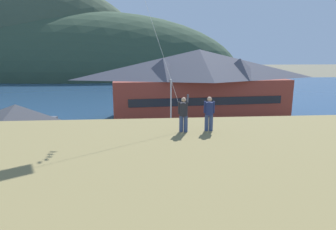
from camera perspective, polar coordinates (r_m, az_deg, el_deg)
ground_plane at (r=23.00m, az=-2.08°, el=-12.39°), size 600.00×600.00×0.00m
parking_lot_pad at (r=27.61m, az=-2.62°, el=-8.05°), size 40.00×20.00×0.10m
bay_water at (r=81.51m, az=-4.25°, el=5.13°), size 360.00×84.00×0.03m
far_hill_center_saddle at (r=143.00m, az=-20.91°, el=7.24°), size 85.77×52.52×80.11m
far_hill_far_shoulder at (r=134.25m, az=-14.11°, el=7.41°), size 132.49×61.80×57.28m
harbor_lodge at (r=43.32m, az=6.26°, el=6.59°), size 27.82×12.68×10.43m
storage_shed_near_lot at (r=31.45m, az=-28.11°, el=-2.28°), size 7.07×5.74×4.86m
wharf_dock at (r=56.46m, az=-3.89°, el=2.52°), size 3.20×14.96×0.70m
moored_boat_wharfside at (r=52.79m, az=-7.77°, el=2.20°), size 2.73×8.05×2.16m
parked_car_front_row_silver at (r=23.06m, az=-16.25°, el=-9.94°), size 4.22×2.09×1.82m
parked_car_back_row_left at (r=28.22m, az=7.47°, el=-5.53°), size 4.26×2.17×1.82m
parked_car_mid_row_near at (r=23.27m, az=14.67°, el=-9.65°), size 4.23×2.12×1.82m
parked_car_lone_by_shed at (r=28.08m, az=-9.83°, el=-5.69°), size 4.31×2.27×1.82m
parked_car_mid_row_far at (r=31.73m, az=21.94°, el=-4.35°), size 4.32×2.30×1.82m
parking_light_pole at (r=32.12m, az=0.58°, el=2.09°), size 0.24×0.78×6.74m
person_kite_flyer at (r=13.95m, az=3.16°, el=0.38°), size 0.59×0.62×1.86m
person_companion at (r=14.30m, az=8.31°, el=0.48°), size 0.55×0.40×1.74m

